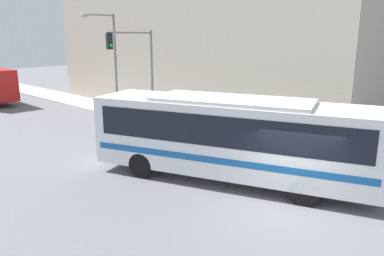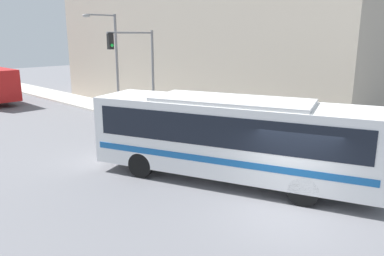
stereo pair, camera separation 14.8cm
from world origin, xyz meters
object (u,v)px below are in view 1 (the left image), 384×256
Objects in this scene: fire_hydrant at (301,149)px; traffic_light_pole at (138,61)px; city_bus at (231,134)px; street_lamp at (111,55)px; parking_meter at (169,112)px.

fire_hydrant is 10.96m from traffic_light_pole.
street_lamp is at bearing 53.40° from city_bus.
street_lamp is (0.84, 3.94, 0.18)m from traffic_light_pole.
city_bus is 14.24m from street_lamp.
fire_hydrant is at bearing -31.43° from city_bus.
traffic_light_pole is 4.04m from street_lamp.
street_lamp is at bearing 90.38° from fire_hydrant.
city_bus reaches higher than parking_meter.
parking_meter is 6.47m from street_lamp.
street_lamp reaches higher than parking_meter.
fire_hydrant is at bearing -90.00° from parking_meter.
city_bus is at bearing -106.57° from street_lamp.
traffic_light_pole is (3.17, 9.53, 2.12)m from city_bus.
fire_hydrant is at bearing -84.85° from traffic_light_pole.
fire_hydrant is at bearing -89.62° from street_lamp.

